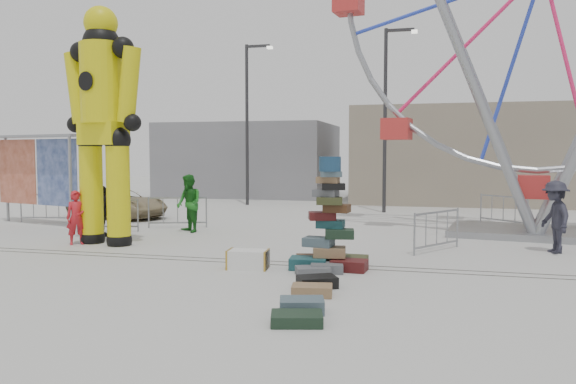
% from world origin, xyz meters
% --- Properties ---
extents(ground, '(90.00, 90.00, 0.00)m').
position_xyz_m(ground, '(0.00, 0.00, 0.00)').
color(ground, '#9E9E99').
rests_on(ground, ground).
extents(track_line_near, '(40.00, 0.04, 0.01)m').
position_xyz_m(track_line_near, '(0.00, 0.60, 0.00)').
color(track_line_near, '#47443F').
rests_on(track_line_near, ground).
extents(track_line_far, '(40.00, 0.04, 0.01)m').
position_xyz_m(track_line_far, '(0.00, 1.00, 0.00)').
color(track_line_far, '#47443F').
rests_on(track_line_far, ground).
extents(building_right, '(12.00, 8.00, 5.00)m').
position_xyz_m(building_right, '(7.00, 20.00, 2.50)').
color(building_right, gray).
rests_on(building_right, ground).
extents(building_left, '(10.00, 8.00, 4.40)m').
position_xyz_m(building_left, '(-6.00, 22.00, 2.20)').
color(building_left, gray).
rests_on(building_left, ground).
extents(lamp_post_right, '(1.41, 0.25, 8.00)m').
position_xyz_m(lamp_post_right, '(3.09, 13.00, 4.48)').
color(lamp_post_right, '#2D2D30').
rests_on(lamp_post_right, ground).
extents(lamp_post_left, '(1.41, 0.25, 8.00)m').
position_xyz_m(lamp_post_left, '(-3.91, 15.00, 4.48)').
color(lamp_post_left, '#2D2D30').
rests_on(lamp_post_left, ground).
extents(suitcase_tower, '(1.78, 1.59, 2.54)m').
position_xyz_m(suitcase_tower, '(2.71, 0.55, 0.71)').
color(suitcase_tower, '#1A494E').
rests_on(suitcase_tower, ground).
extents(crash_test_dummy, '(2.77, 1.22, 6.95)m').
position_xyz_m(crash_test_dummy, '(-4.13, 2.31, 3.66)').
color(crash_test_dummy, black).
rests_on(crash_test_dummy, ground).
extents(ferris_wheel, '(12.54, 3.85, 14.68)m').
position_xyz_m(ferris_wheel, '(8.21, 7.11, 7.23)').
color(ferris_wheel, gray).
rests_on(ferris_wheel, ground).
extents(banner_scaffold, '(4.56, 1.86, 3.27)m').
position_xyz_m(banner_scaffold, '(-8.89, 5.50, 2.46)').
color(banner_scaffold, gray).
rests_on(banner_scaffold, ground).
extents(steamer_trunk, '(0.95, 0.60, 0.42)m').
position_xyz_m(steamer_trunk, '(0.93, 0.03, 0.21)').
color(steamer_trunk, silver).
rests_on(steamer_trunk, ground).
extents(row_case_0, '(0.93, 0.83, 0.20)m').
position_xyz_m(row_case_0, '(2.34, 0.52, 0.10)').
color(row_case_0, '#393E1F').
rests_on(row_case_0, ground).
extents(row_case_1, '(0.84, 0.71, 0.19)m').
position_xyz_m(row_case_1, '(2.49, -0.28, 0.09)').
color(row_case_1, '#5B5E63').
rests_on(row_case_1, ground).
extents(row_case_2, '(0.89, 0.79, 0.22)m').
position_xyz_m(row_case_2, '(2.79, -1.33, 0.11)').
color(row_case_2, black).
rests_on(row_case_2, ground).
extents(row_case_3, '(0.80, 0.56, 0.21)m').
position_xyz_m(row_case_3, '(2.83, -2.00, 0.10)').
color(row_case_3, '#8F6D49').
rests_on(row_case_3, ground).
extents(row_case_4, '(0.83, 0.65, 0.24)m').
position_xyz_m(row_case_4, '(2.88, -3.09, 0.12)').
color(row_case_4, '#495E68').
rests_on(row_case_4, ground).
extents(row_case_5, '(0.89, 0.71, 0.18)m').
position_xyz_m(row_case_5, '(2.95, -3.74, 0.09)').
color(row_case_5, '#1A2F1F').
rests_on(row_case_5, ground).
extents(barricade_dummy_a, '(1.99, 0.40, 1.10)m').
position_xyz_m(barricade_dummy_a, '(-9.14, 6.30, 0.55)').
color(barricade_dummy_a, gray).
rests_on(barricade_dummy_a, ground).
extents(barricade_dummy_b, '(1.94, 0.67, 1.10)m').
position_xyz_m(barricade_dummy_b, '(-5.46, 4.57, 0.55)').
color(barricade_dummy_b, gray).
rests_on(barricade_dummy_b, ground).
extents(barricade_dummy_c, '(1.92, 0.76, 1.10)m').
position_xyz_m(barricade_dummy_c, '(-3.64, 6.08, 0.55)').
color(barricade_dummy_c, gray).
rests_on(barricade_dummy_c, ground).
extents(barricade_wheel_front, '(1.21, 1.71, 1.10)m').
position_xyz_m(barricade_wheel_front, '(5.12, 3.42, 0.55)').
color(barricade_wheel_front, gray).
rests_on(barricade_wheel_front, ground).
extents(barricade_wheel_back, '(1.50, 1.47, 1.10)m').
position_xyz_m(barricade_wheel_back, '(7.54, 9.58, 0.55)').
color(barricade_wheel_back, gray).
rests_on(barricade_wheel_back, ground).
extents(pedestrian_red, '(0.67, 0.65, 1.55)m').
position_xyz_m(pedestrian_red, '(-4.89, 2.05, 0.78)').
color(pedestrian_red, red).
rests_on(pedestrian_red, ground).
extents(pedestrian_green, '(1.18, 1.16, 1.92)m').
position_xyz_m(pedestrian_green, '(-2.80, 5.15, 0.96)').
color(pedestrian_green, '#1B6C1D').
rests_on(pedestrian_green, ground).
extents(pedestrian_black, '(1.01, 0.83, 1.61)m').
position_xyz_m(pedestrian_black, '(-5.04, 3.61, 0.80)').
color(pedestrian_black, black).
rests_on(pedestrian_black, ground).
extents(pedestrian_grey, '(0.99, 1.37, 1.91)m').
position_xyz_m(pedestrian_grey, '(8.12, 3.92, 0.95)').
color(pedestrian_grey, '#22212D').
rests_on(pedestrian_grey, ground).
extents(parked_suv, '(4.68, 3.05, 1.20)m').
position_xyz_m(parked_suv, '(-7.30, 8.29, 0.60)').
color(parked_suv, '#958460').
rests_on(parked_suv, ground).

